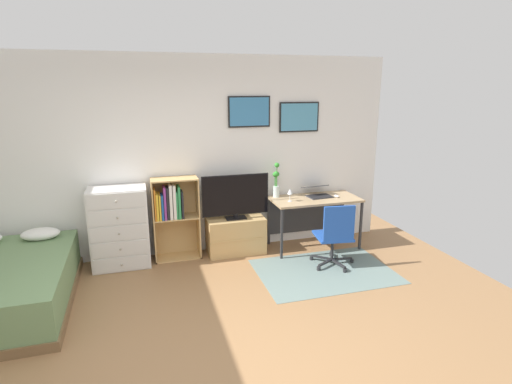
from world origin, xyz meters
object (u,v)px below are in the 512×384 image
(bookshelf, at_px, (172,211))
(wine_glass, at_px, (290,192))
(tv_stand, at_px, (236,235))
(bamboo_vase, at_px, (276,181))
(office_chair, at_px, (335,234))
(computer_mouse, at_px, (336,196))
(dresser, at_px, (120,228))
(laptop, at_px, (317,192))
(desk, at_px, (312,205))
(television, at_px, (236,197))

(bookshelf, bearing_deg, wine_glass, -7.87)
(tv_stand, distance_m, bamboo_vase, 0.96)
(office_chair, height_order, computer_mouse, office_chair)
(dresser, xyz_separation_m, tv_stand, (1.53, 0.01, -0.27))
(laptop, bearing_deg, bookshelf, 173.13)
(bamboo_vase, bearing_deg, office_chair, -62.53)
(desk, distance_m, laptop, 0.21)
(television, bearing_deg, computer_mouse, -4.94)
(tv_stand, distance_m, television, 0.57)
(television, xyz_separation_m, desk, (1.14, -0.01, -0.21))
(office_chair, xyz_separation_m, laptop, (0.11, 0.83, 0.34))
(tv_stand, xyz_separation_m, computer_mouse, (1.46, -0.15, 0.50))
(tv_stand, height_order, computer_mouse, computer_mouse)
(television, distance_m, computer_mouse, 1.47)
(tv_stand, bearing_deg, bamboo_vase, 9.25)
(bookshelf, height_order, office_chair, bookshelf)
(desk, distance_m, bamboo_vase, 0.65)
(computer_mouse, xyz_separation_m, bamboo_vase, (-0.83, 0.25, 0.22))
(desk, relative_size, laptop, 3.08)
(dresser, relative_size, office_chair, 1.22)
(bamboo_vase, distance_m, wine_glass, 0.31)
(bookshelf, bearing_deg, tv_stand, -3.22)
(bookshelf, relative_size, wine_glass, 6.20)
(dresser, height_order, desk, dresser)
(television, bearing_deg, desk, -0.32)
(bookshelf, distance_m, bamboo_vase, 1.51)
(bookshelf, distance_m, desk, 2.00)
(tv_stand, relative_size, desk, 0.64)
(tv_stand, bearing_deg, dresser, -179.44)
(dresser, distance_m, wine_glass, 2.30)
(laptop, relative_size, bamboo_vase, 0.81)
(dresser, relative_size, tv_stand, 1.32)
(computer_mouse, bearing_deg, bamboo_vase, 163.22)
(tv_stand, height_order, office_chair, office_chair)
(tv_stand, relative_size, laptop, 1.96)
(desk, relative_size, office_chair, 1.46)
(laptop, distance_m, computer_mouse, 0.28)
(television, bearing_deg, bamboo_vase, 11.23)
(laptop, bearing_deg, tv_stand, 174.38)
(dresser, relative_size, computer_mouse, 10.10)
(bookshelf, xyz_separation_m, television, (0.85, -0.07, 0.15))
(desk, distance_m, wine_glass, 0.51)
(desk, height_order, computer_mouse, computer_mouse)
(bookshelf, relative_size, television, 1.20)
(bamboo_vase, bearing_deg, computer_mouse, -16.78)
(bookshelf, bearing_deg, computer_mouse, -4.86)
(bookshelf, relative_size, office_chair, 1.30)
(desk, bearing_deg, television, 179.68)
(bookshelf, xyz_separation_m, desk, (1.99, -0.08, -0.06))
(bookshelf, height_order, tv_stand, bookshelf)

